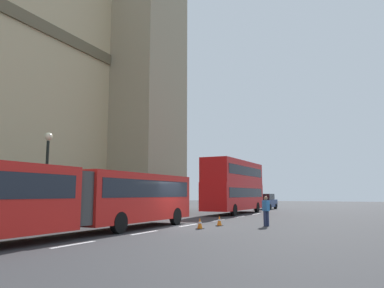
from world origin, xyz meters
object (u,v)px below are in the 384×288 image
traffic_cone_middle (219,221)px  pedestrian_near_cones (266,210)px  traffic_cone_west (200,223)px  street_lamp (47,172)px  articulated_bus (67,196)px  double_decker_bus (234,185)px  sedan_lead (266,202)px

traffic_cone_middle → pedestrian_near_cones: 2.74m
traffic_cone_west → pedestrian_near_cones: (3.14, -2.71, 0.63)m
traffic_cone_west → traffic_cone_middle: same height
traffic_cone_west → street_lamp: 9.03m
street_lamp → articulated_bus: bearing=-122.9°
articulated_bus → traffic_cone_west: size_ratio=31.95×
traffic_cone_west → pedestrian_near_cones: pedestrian_near_cones is taller
pedestrian_near_cones → traffic_cone_middle: bearing=109.6°
articulated_bus → traffic_cone_middle: (8.20, -3.72, -1.46)m
double_decker_bus → pedestrian_near_cones: bearing=-152.9°
articulated_bus → traffic_cone_middle: articulated_bus is taller
traffic_cone_west → double_decker_bus: bearing=13.0°
sedan_lead → street_lamp: street_lamp is taller
traffic_cone_middle → articulated_bus: bearing=155.6°
articulated_bus → pedestrian_near_cones: (9.10, -6.24, -0.83)m
sedan_lead → pedestrian_near_cones: 24.26m
sedan_lead → street_lamp: bearing=171.4°
sedan_lead → traffic_cone_west: (-26.58, -3.56, -0.63)m
articulated_bus → street_lamp: street_lamp is taller
sedan_lead → traffic_cone_middle: (-24.33, -3.75, -0.63)m
double_decker_bus → pedestrian_near_cones: double_decker_bus is taller
traffic_cone_west → street_lamp: bearing=110.7°
traffic_cone_middle → pedestrian_near_cones: size_ratio=0.34×
double_decker_bus → traffic_cone_middle: (-13.09, -3.73, -2.43)m
traffic_cone_middle → street_lamp: bearing=122.7°
articulated_bus → street_lamp: size_ratio=3.52×
traffic_cone_middle → street_lamp: 10.16m
double_decker_bus → traffic_cone_west: 15.92m
pedestrian_near_cones → sedan_lead: bearing=15.0°
articulated_bus → pedestrian_near_cones: bearing=-34.4°
traffic_cone_middle → double_decker_bus: bearing=15.9°
articulated_bus → traffic_cone_west: 7.07m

